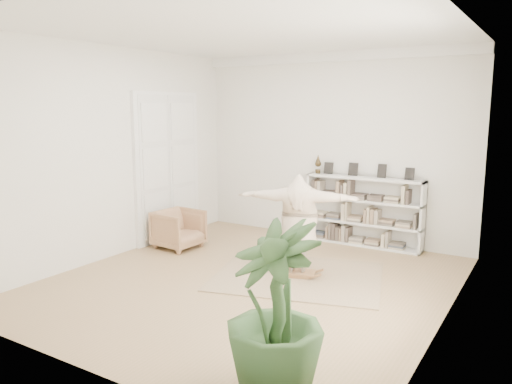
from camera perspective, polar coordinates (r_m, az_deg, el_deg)
floor at (r=7.58m, az=-0.68°, el=-10.21°), size 6.00×6.00×0.00m
room_shell at (r=9.78m, az=8.80°, el=15.06°), size 6.00×6.00×6.00m
doors at (r=9.86m, az=-10.02°, el=2.70°), size 0.09×1.78×2.92m
bookshelf at (r=9.56m, az=12.18°, el=-2.25°), size 2.20×0.35×1.64m
armchair at (r=9.33m, az=-8.82°, el=-4.21°), size 0.83×0.81×0.71m
rug at (r=7.80m, az=4.81°, el=-9.57°), size 2.95×2.61×0.02m
rocker_board at (r=7.79m, az=4.81°, el=-9.16°), size 0.58×0.44×0.11m
person at (r=7.56m, az=4.90°, el=-3.30°), size 1.92×0.99×1.51m
houseplant at (r=4.56m, az=2.14°, el=-13.34°), size 1.19×1.19×1.61m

